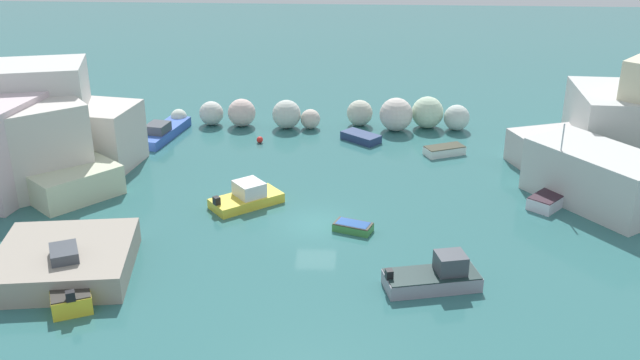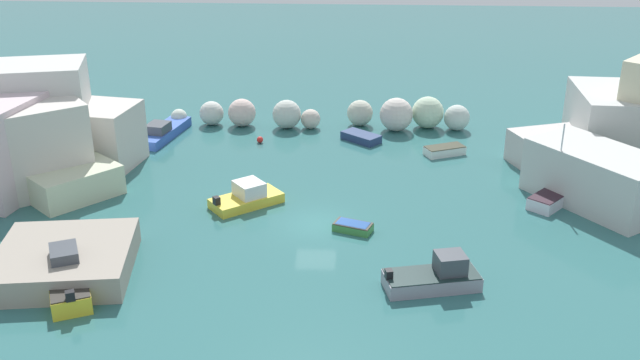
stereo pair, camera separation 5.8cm
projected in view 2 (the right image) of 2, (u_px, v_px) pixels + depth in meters
cove_water at (316, 224)px, 44.88m from camera, size 160.00×160.00×0.00m
cliff_headland_left at (4, 142)px, 50.48m from camera, size 19.02×19.93×7.74m
rock_breakwater at (340, 114)px, 61.22m from camera, size 28.77×3.62×2.77m
stone_dock at (65, 260)px, 39.19m from camera, size 7.95×7.87×1.47m
channel_buoy at (260, 140)px, 58.13m from camera, size 0.52×0.52×0.52m
moored_boat_0 at (435, 277)px, 37.84m from camera, size 5.23×3.04×1.88m
moored_boat_1 at (163, 131)px, 59.19m from camera, size 3.11×6.93×1.47m
moored_boat_2 at (445, 150)px, 55.69m from camera, size 3.33×2.47×0.67m
moored_boat_3 at (361, 137)px, 58.50m from camera, size 3.37×3.18×0.63m
moored_boat_4 at (555, 196)px, 47.59m from camera, size 4.18×4.49×5.46m
moored_boat_5 at (67, 274)px, 37.97m from camera, size 4.45×6.72×2.04m
moored_boat_6 at (353, 227)px, 43.89m from camera, size 2.54×1.87×0.53m
moored_boat_7 at (247, 197)px, 47.22m from camera, size 4.90×4.49×1.57m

